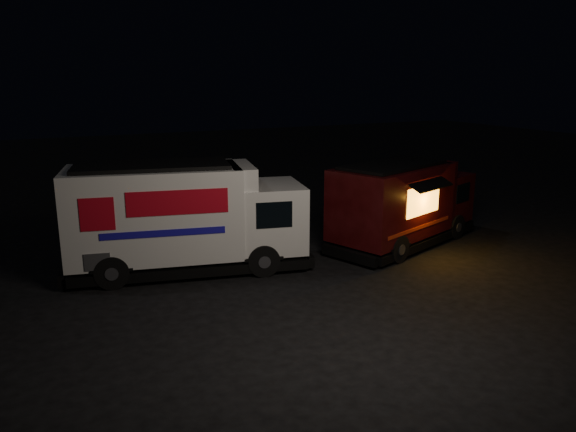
# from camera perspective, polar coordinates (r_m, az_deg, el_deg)

# --- Properties ---
(ground) EXTENTS (80.00, 80.00, 0.00)m
(ground) POSITION_cam_1_polar(r_m,az_deg,el_deg) (14.15, 1.63, -7.49)
(ground) COLOR black
(ground) RESTS_ON ground
(white_truck) EXTENTS (6.91, 3.67, 2.98)m
(white_truck) POSITION_cam_1_polar(r_m,az_deg,el_deg) (15.38, -10.11, -0.10)
(white_truck) COLOR silver
(white_truck) RESTS_ON ground
(red_truck) EXTENTS (6.08, 3.86, 2.66)m
(red_truck) POSITION_cam_1_polar(r_m,az_deg,el_deg) (17.96, 11.77, 1.34)
(red_truck) COLOR #3B0A0C
(red_truck) RESTS_ON ground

